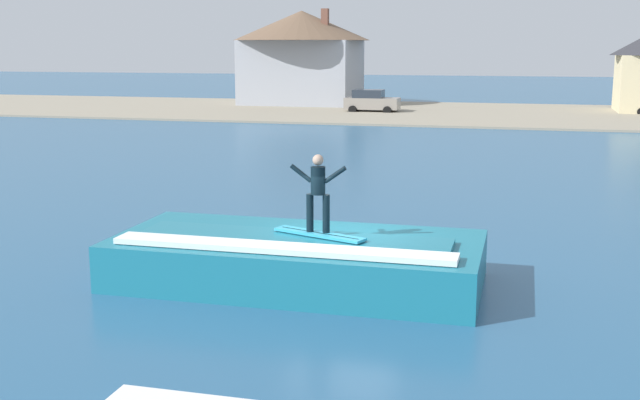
# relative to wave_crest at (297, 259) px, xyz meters

# --- Properties ---
(ground_plane) EXTENTS (260.00, 260.00, 0.00)m
(ground_plane) POSITION_rel_wave_crest_xyz_m (0.94, 0.70, -0.56)
(ground_plane) COLOR #27577D
(wave_crest) EXTENTS (8.20, 3.82, 1.18)m
(wave_crest) POSITION_rel_wave_crest_xyz_m (0.00, 0.00, 0.00)
(wave_crest) COLOR #1A7187
(wave_crest) RESTS_ON ground_plane
(surfboard) EXTENTS (2.22, 1.14, 0.06)m
(surfboard) POSITION_rel_wave_crest_xyz_m (0.56, -0.15, 0.66)
(surfboard) COLOR #33A5CC
(surfboard) RESTS_ON wave_crest
(surfer) EXTENTS (1.27, 0.32, 1.73)m
(surfer) POSITION_rel_wave_crest_xyz_m (0.52, -0.08, 1.66)
(surfer) COLOR black
(surfer) RESTS_ON surfboard
(shoreline_bank) EXTENTS (120.00, 22.18, 0.15)m
(shoreline_bank) POSITION_rel_wave_crest_xyz_m (0.94, 46.81, -0.48)
(shoreline_bank) COLOR gray
(shoreline_bank) RESTS_ON ground_plane
(car_near_shore) EXTENTS (4.28, 2.32, 1.86)m
(car_near_shore) POSITION_rel_wave_crest_xyz_m (-7.23, 46.10, 0.39)
(car_near_shore) COLOR gray
(car_near_shore) RESTS_ON ground_plane
(house_with_chimney) EXTENTS (12.25, 12.25, 8.49)m
(house_with_chimney) POSITION_rel_wave_crest_xyz_m (-15.00, 53.05, 4.28)
(house_with_chimney) COLOR #9EA3AD
(house_with_chimney) RESTS_ON ground_plane
(tree_tall_bare) EXTENTS (3.01, 3.01, 5.71)m
(tree_tall_bare) POSITION_rel_wave_crest_xyz_m (-12.76, 55.07, 3.57)
(tree_tall_bare) COLOR brown
(tree_tall_bare) RESTS_ON ground_plane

